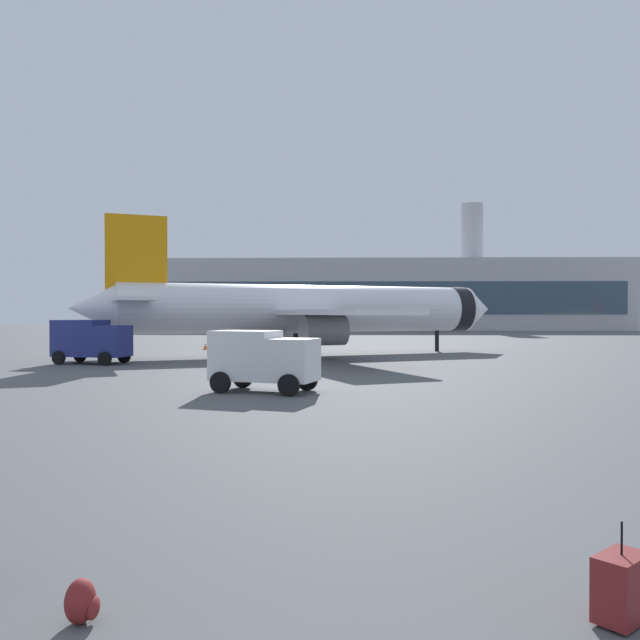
{
  "coord_description": "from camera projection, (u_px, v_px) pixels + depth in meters",
  "views": [
    {
      "loc": [
        -0.03,
        -2.5,
        3.35
      ],
      "look_at": [
        -0.96,
        29.88,
        3.0
      ],
      "focal_mm": 36.43,
      "sensor_mm": 36.0,
      "label": 1
    }
  ],
  "objects": [
    {
      "name": "airplane_at_gate",
      "position": [
        307.0,
        309.0,
        52.25
      ],
      "size": [
        34.03,
        31.25,
        10.5
      ],
      "color": "white",
      "rests_on": "ground"
    },
    {
      "name": "safety_cone_far",
      "position": [
        205.0,
        346.0,
        59.56
      ],
      "size": [
        0.44,
        0.44,
        0.6
      ],
      "color": "#F2590C",
      "rests_on": "ground"
    },
    {
      "name": "traveller_backpack",
      "position": [
        82.0,
        602.0,
        6.99
      ],
      "size": [
        0.36,
        0.4,
        0.48
      ],
      "color": "maroon",
      "rests_on": "ground"
    },
    {
      "name": "rolling_suitcase",
      "position": [
        621.0,
        587.0,
        6.99
      ],
      "size": [
        0.74,
        0.73,
        1.1
      ],
      "color": "maroon",
      "rests_on": "ground"
    },
    {
      "name": "terminal_building",
      "position": [
        387.0,
        295.0,
        133.98
      ],
      "size": [
        92.49,
        23.83,
        25.81
      ],
      "color": "#B2B2B7",
      "rests_on": "ground"
    },
    {
      "name": "safety_cone_mid",
      "position": [
        287.0,
        343.0,
        63.09
      ],
      "size": [
        0.44,
        0.44,
        0.8
      ],
      "color": "#F2590C",
      "rests_on": "ground"
    },
    {
      "name": "safety_cone_near",
      "position": [
        245.0,
        344.0,
        61.29
      ],
      "size": [
        0.44,
        0.44,
        0.76
      ],
      "color": "#F2590C",
      "rests_on": "ground"
    },
    {
      "name": "service_truck",
      "position": [
        91.0,
        339.0,
        42.72
      ],
      "size": [
        5.16,
        3.38,
        2.9
      ],
      "color": "navy",
      "rests_on": "ground"
    },
    {
      "name": "cargo_van",
      "position": [
        263.0,
        358.0,
        27.51
      ],
      "size": [
        4.8,
        3.43,
        2.6
      ],
      "color": "white",
      "rests_on": "ground"
    }
  ]
}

